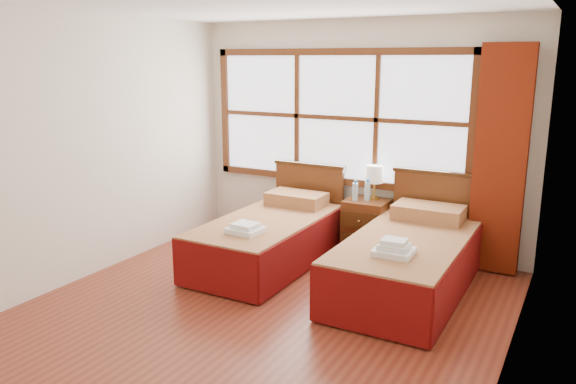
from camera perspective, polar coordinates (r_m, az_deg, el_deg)
The scene contains 14 objects.
floor at distance 4.95m, azimuth -3.45°, elevation -12.55°, with size 4.50×4.50×0.00m, color brown.
wall_back at distance 6.52m, azimuth 7.00°, elevation 5.68°, with size 4.00×4.00×0.00m, color silver.
wall_left at distance 5.84m, azimuth -20.53°, elevation 4.03°, with size 4.50×4.50×0.00m, color silver.
wall_right at distance 3.88m, azimuth 22.17°, elevation -0.53°, with size 4.50×4.50×0.00m, color silver.
window at distance 6.56m, azimuth 4.88°, elevation 7.54°, with size 3.16×0.06×1.56m.
curtain at distance 6.00m, azimuth 20.77°, elevation 2.98°, with size 0.50×0.16×2.30m, color maroon.
bed_left at distance 6.06m, azimuth -1.87°, elevation -4.62°, with size 0.98×2.00×0.95m.
bed_right at distance 5.48m, azimuth 12.13°, elevation -6.76°, with size 1.03×2.05×1.00m.
nightstand at distance 6.41m, azimuth 7.95°, elevation -3.53°, with size 0.47×0.46×0.62m.
towels_left at distance 5.51m, azimuth -4.34°, elevation -3.72°, with size 0.34×0.30×0.09m.
towels_right at distance 4.89m, azimuth 10.71°, elevation -5.66°, with size 0.34×0.30×0.14m.
lamp at distance 6.36m, azimuth 8.80°, elevation 1.71°, with size 0.20×0.20×0.38m.
bottle_near at distance 6.27m, azimuth 6.85°, elevation 0.06°, with size 0.06×0.06×0.23m.
bottle_far at distance 6.30m, azimuth 8.06°, elevation 0.12°, with size 0.06×0.06×0.24m.
Camera 1 is at (2.39, -3.76, 2.17)m, focal length 35.00 mm.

